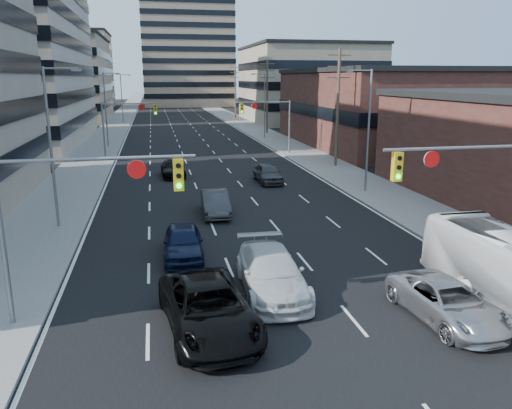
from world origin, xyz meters
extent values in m
cube|color=black|center=(0.00, 130.00, 0.01)|extent=(18.00, 300.00, 0.02)
cube|color=slate|center=(-11.50, 130.00, 0.07)|extent=(5.00, 300.00, 0.15)
cube|color=slate|center=(11.50, 130.00, 0.07)|extent=(5.00, 300.00, 0.15)
cube|color=gray|center=(-24.00, 100.00, 8.00)|extent=(20.00, 30.00, 16.00)
cube|color=#472119|center=(24.00, 50.00, 4.50)|extent=(20.00, 30.00, 9.00)
cube|color=gray|center=(25.00, 88.00, 7.00)|extent=(22.00, 28.00, 14.00)
cube|color=gray|center=(6.00, 150.00, 29.00)|extent=(26.00, 26.00, 58.00)
cube|color=#ADA089|center=(-28.00, 140.00, 10.00)|extent=(24.00, 24.00, 20.00)
cube|color=gray|center=(32.00, 130.00, 6.00)|extent=(22.00, 22.00, 12.00)
cylinder|color=slate|center=(-10.00, 8.00, 3.00)|extent=(0.18, 0.18, 6.00)
cylinder|color=slate|center=(-6.75, 8.00, 5.80)|extent=(6.50, 0.12, 0.12)
cube|color=gold|center=(-4.10, 8.00, 5.15)|extent=(0.35, 0.28, 1.10)
cylinder|color=black|center=(-4.10, 7.84, 5.50)|extent=(0.18, 0.06, 0.18)
cylinder|color=black|center=(-4.10, 7.84, 5.15)|extent=(0.18, 0.06, 0.18)
cylinder|color=#0CE526|center=(-4.10, 7.84, 4.80)|extent=(0.18, 0.06, 0.18)
cylinder|color=white|center=(-5.50, 7.97, 5.40)|extent=(0.64, 0.06, 0.64)
cylinder|color=slate|center=(6.75, 8.00, 5.80)|extent=(6.50, 0.12, 0.12)
cube|color=gold|center=(4.10, 8.00, 5.15)|extent=(0.35, 0.28, 1.10)
cylinder|color=black|center=(4.10, 7.84, 5.50)|extent=(0.18, 0.06, 0.18)
cylinder|color=black|center=(4.10, 7.84, 5.15)|extent=(0.18, 0.06, 0.18)
cylinder|color=#0CE526|center=(4.10, 7.84, 4.80)|extent=(0.18, 0.06, 0.18)
cylinder|color=white|center=(5.50, 7.97, 5.40)|extent=(0.64, 0.06, 0.64)
cylinder|color=slate|center=(-10.00, 45.00, 3.00)|extent=(0.18, 0.18, 6.00)
cylinder|color=slate|center=(-7.00, 45.00, 5.80)|extent=(6.00, 0.12, 0.12)
cube|color=gold|center=(-4.60, 45.00, 5.15)|extent=(0.35, 0.28, 1.10)
cylinder|color=black|center=(-4.60, 44.84, 5.50)|extent=(0.18, 0.06, 0.18)
cylinder|color=black|center=(-4.60, 44.84, 5.15)|extent=(0.18, 0.06, 0.18)
cylinder|color=#0CE526|center=(-4.60, 44.84, 4.80)|extent=(0.18, 0.06, 0.18)
cylinder|color=white|center=(-6.00, 44.97, 5.40)|extent=(0.64, 0.06, 0.64)
cylinder|color=slate|center=(10.00, 45.00, 3.00)|extent=(0.18, 0.18, 6.00)
cylinder|color=slate|center=(7.00, 45.00, 5.80)|extent=(6.00, 0.12, 0.12)
cube|color=gold|center=(4.60, 45.00, 5.15)|extent=(0.35, 0.28, 1.10)
cylinder|color=black|center=(4.60, 44.84, 5.50)|extent=(0.18, 0.06, 0.18)
cylinder|color=black|center=(4.60, 44.84, 5.15)|extent=(0.18, 0.06, 0.18)
cylinder|color=#0CE526|center=(4.60, 44.84, 4.80)|extent=(0.18, 0.06, 0.18)
cylinder|color=white|center=(6.00, 44.97, 5.40)|extent=(0.64, 0.06, 0.64)
cylinder|color=#4C3D2D|center=(12.20, 36.00, 5.50)|extent=(0.28, 0.28, 11.00)
cube|color=#4C3D2D|center=(12.20, 36.00, 10.40)|extent=(2.20, 0.10, 0.10)
cube|color=#4C3D2D|center=(12.20, 36.00, 9.40)|extent=(2.20, 0.10, 0.10)
cube|color=#4C3D2D|center=(12.20, 36.00, 8.40)|extent=(2.20, 0.10, 0.10)
cylinder|color=#4C3D2D|center=(12.20, 66.00, 5.50)|extent=(0.28, 0.28, 11.00)
cube|color=#4C3D2D|center=(12.20, 66.00, 10.40)|extent=(2.20, 0.10, 0.10)
cube|color=#4C3D2D|center=(12.20, 66.00, 9.40)|extent=(2.20, 0.10, 0.10)
cube|color=#4C3D2D|center=(12.20, 66.00, 8.40)|extent=(2.20, 0.10, 0.10)
cylinder|color=#4C3D2D|center=(12.20, 96.00, 5.50)|extent=(0.28, 0.28, 11.00)
cube|color=#4C3D2D|center=(12.20, 96.00, 10.40)|extent=(2.20, 0.10, 0.10)
cube|color=#4C3D2D|center=(12.20, 96.00, 9.40)|extent=(2.20, 0.10, 0.10)
cube|color=#4C3D2D|center=(12.20, 96.00, 8.40)|extent=(2.20, 0.10, 0.10)
cylinder|color=slate|center=(-10.50, 20.00, 4.50)|extent=(0.16, 0.16, 9.00)
cylinder|color=slate|center=(-9.60, 20.00, 8.90)|extent=(1.80, 0.10, 0.10)
cube|color=slate|center=(-8.80, 20.00, 8.82)|extent=(0.50, 0.22, 0.14)
cylinder|color=slate|center=(-10.50, 55.00, 4.50)|extent=(0.16, 0.16, 9.00)
cylinder|color=slate|center=(-9.60, 55.00, 8.90)|extent=(1.80, 0.10, 0.10)
cube|color=slate|center=(-8.80, 55.00, 8.82)|extent=(0.50, 0.22, 0.14)
cylinder|color=slate|center=(-10.50, 90.00, 4.50)|extent=(0.16, 0.16, 9.00)
cylinder|color=slate|center=(-9.60, 90.00, 8.90)|extent=(1.80, 0.10, 0.10)
cube|color=slate|center=(-8.80, 90.00, 8.82)|extent=(0.50, 0.22, 0.14)
cylinder|color=slate|center=(10.50, 25.00, 4.50)|extent=(0.16, 0.16, 9.00)
cylinder|color=slate|center=(9.60, 25.00, 8.90)|extent=(1.80, 0.10, 0.10)
cube|color=slate|center=(8.80, 25.00, 8.82)|extent=(0.50, 0.22, 0.14)
cylinder|color=slate|center=(10.50, 60.00, 4.50)|extent=(0.16, 0.16, 9.00)
cylinder|color=slate|center=(9.60, 60.00, 8.90)|extent=(1.80, 0.10, 0.10)
cube|color=slate|center=(8.80, 60.00, 8.82)|extent=(0.50, 0.22, 0.14)
imported|color=black|center=(-3.35, 6.34, 0.84)|extent=(3.41, 6.29, 1.67)
imported|color=silver|center=(-0.52, 8.98, 0.85)|extent=(2.60, 5.96, 1.71)
imported|color=#A0A0A5|center=(5.05, 5.41, 0.71)|extent=(2.80, 5.28, 1.41)
imported|color=black|center=(-3.75, 13.73, 0.78)|extent=(2.02, 4.64, 1.56)
imported|color=#303032|center=(-1.29, 21.15, 0.76)|extent=(1.76, 4.67, 1.52)
imported|color=black|center=(-3.40, 34.34, 0.70)|extent=(2.13, 4.88, 1.40)
imported|color=#38383B|center=(4.17, 30.18, 0.78)|extent=(1.88, 4.60, 1.56)
camera|label=1|loc=(-4.86, -9.19, 8.43)|focal=35.00mm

